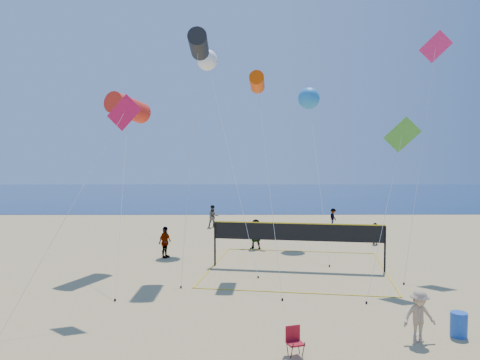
{
  "coord_description": "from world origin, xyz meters",
  "views": [
    {
      "loc": [
        -0.91,
        -10.6,
        6.07
      ],
      "look_at": [
        -0.83,
        2.0,
        5.41
      ],
      "focal_mm": 35.0,
      "sensor_mm": 36.0,
      "label": 1
    }
  ],
  "objects": [
    {
      "name": "kite_1",
      "position": [
        -2.99,
        14.92,
        12.05
      ],
      "size": [
        1.06,
        5.68,
        12.73
      ],
      "rotation": [
        0.0,
        0.0,
        0.01
      ],
      "color": "black",
      "rests_on": "ground"
    },
    {
      "name": "ocean",
      "position": [
        0.0,
        62.0,
        0.01
      ],
      "size": [
        140.0,
        50.0,
        0.03
      ],
      "primitive_type": "cube",
      "color": "navy",
      "rests_on": "ground"
    },
    {
      "name": "volleyball_net",
      "position": [
        2.33,
        14.21,
        1.7
      ],
      "size": [
        10.6,
        10.48,
        2.47
      ],
      "rotation": [
        0.0,
        0.0,
        -0.16
      ],
      "color": "black",
      "rests_on": "ground"
    },
    {
      "name": "far_person_2",
      "position": [
        8.54,
        21.07,
        0.74
      ],
      "size": [
        0.58,
        0.64,
        1.48
      ],
      "primitive_type": "imported",
      "rotation": [
        0.0,
        0.0,
        2.1
      ],
      "color": "gray",
      "rests_on": "ground"
    },
    {
      "name": "far_person_4",
      "position": [
        7.44,
        29.76,
        0.73
      ],
      "size": [
        0.72,
        1.04,
        1.47
      ],
      "primitive_type": "imported",
      "rotation": [
        0.0,
        0.0,
        1.77
      ],
      "color": "gray",
      "rests_on": "ground"
    },
    {
      "name": "far_person_1",
      "position": [
        0.29,
        19.57,
        0.96
      ],
      "size": [
        1.87,
        1.14,
        1.93
      ],
      "primitive_type": "imported",
      "rotation": [
        0.0,
        0.0,
        -0.34
      ],
      "color": "gray",
      "rests_on": "ground"
    },
    {
      "name": "far_person_0",
      "position": [
        -5.2,
        16.9,
        0.93
      ],
      "size": [
        0.9,
        1.18,
        1.86
      ],
      "primitive_type": "imported",
      "rotation": [
        0.0,
        0.0,
        1.1
      ],
      "color": "gray",
      "rests_on": "ground"
    },
    {
      "name": "kite_2",
      "position": [
        0.16,
        14.7,
        9.99
      ],
      "size": [
        1.32,
        7.08,
        10.52
      ],
      "rotation": [
        0.0,
        0.0,
        -0.08
      ],
      "color": "#E84601",
      "rests_on": "ground"
    },
    {
      "name": "far_person_3",
      "position": [
        -2.95,
        28.6,
        0.94
      ],
      "size": [
        1.05,
        0.91,
        1.88
      ],
      "primitive_type": "imported",
      "rotation": [
        0.0,
        0.0,
        0.24
      ],
      "color": "gray",
      "rests_on": "ground"
    },
    {
      "name": "kite_6",
      "position": [
        -2.97,
        21.8,
        12.6
      ],
      "size": [
        4.02,
        10.49,
        13.32
      ],
      "rotation": [
        0.0,
        0.0,
        -0.28
      ],
      "color": "white",
      "rests_on": "ground"
    },
    {
      "name": "kite_4",
      "position": [
        6.8,
        11.4,
        6.73
      ],
      "size": [
        3.39,
        3.69,
        7.91
      ],
      "rotation": [
        0.0,
        0.0,
        -0.16
      ],
      "color": "green",
      "rests_on": "ground"
    },
    {
      "name": "kite_5",
      "position": [
        9.95,
        15.38,
        11.44
      ],
      "size": [
        4.12,
        4.87,
        13.01
      ],
      "rotation": [
        0.0,
        0.0,
        -0.06
      ],
      "color": "#EF2466",
      "rests_on": "ground"
    },
    {
      "name": "kite_7",
      "position": [
        4.14,
        22.49,
        10.09
      ],
      "size": [
        1.98,
        8.96,
        10.85
      ],
      "rotation": [
        0.0,
        0.0,
        0.39
      ],
      "color": "#2785D5",
      "rests_on": "ground"
    },
    {
      "name": "kite_3",
      "position": [
        -5.74,
        8.39,
        7.33
      ],
      "size": [
        4.0,
        4.49,
        8.57
      ],
      "rotation": [
        0.0,
        0.0,
        -0.0
      ],
      "color": "#D21349",
      "rests_on": "ground"
    },
    {
      "name": "bystander_b",
      "position": [
        5.01,
        4.3,
        0.85
      ],
      "size": [
        1.18,
        0.79,
        1.69
      ],
      "primitive_type": "imported",
      "rotation": [
        0.0,
        0.0,
        0.15
      ],
      "color": "tan",
      "rests_on": "ground"
    },
    {
      "name": "trash_barrel",
      "position": [
        6.51,
        4.72,
        0.41
      ],
      "size": [
        0.69,
        0.69,
        0.82
      ],
      "primitive_type": "cylinder",
      "rotation": [
        0.0,
        0.0,
        0.31
      ],
      "color": "blue",
      "rests_on": "ground"
    },
    {
      "name": "camp_chair",
      "position": [
        0.82,
        3.32,
        0.49
      ],
      "size": [
        0.58,
        0.68,
        0.97
      ],
      "rotation": [
        0.0,
        0.0,
        0.3
      ],
      "color": "maroon",
      "rests_on": "ground"
    },
    {
      "name": "kite_0",
      "position": [
        -6.93,
        15.37,
        8.69
      ],
      "size": [
        2.19,
        8.34,
        9.46
      ],
      "rotation": [
        0.0,
        0.0,
        -0.4
      ],
      "color": "red",
      "rests_on": "ground"
    }
  ]
}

